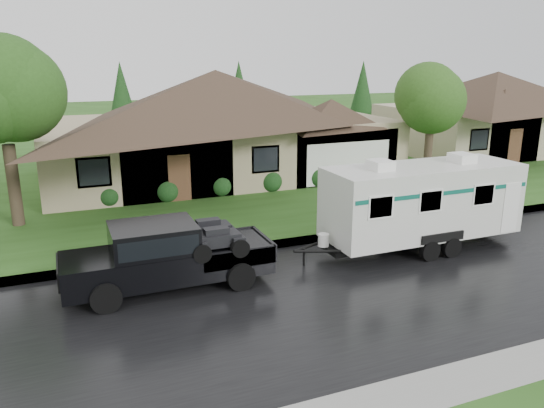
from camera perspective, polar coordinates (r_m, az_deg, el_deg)
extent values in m
plane|color=#274C17|center=(16.52, 1.37, -7.33)|extent=(140.00, 140.00, 0.00)
cube|color=black|center=(14.87, 4.48, -10.08)|extent=(140.00, 8.00, 0.01)
cube|color=gray|center=(18.43, -1.41, -4.59)|extent=(140.00, 0.50, 0.15)
cube|color=#274C17|center=(30.26, -9.99, 3.22)|extent=(140.00, 26.00, 0.15)
cube|color=tan|center=(29.48, -5.89, 6.17)|extent=(18.00, 10.00, 3.00)
pyramid|color=#32271B|center=(29.10, -6.12, 14.16)|extent=(19.44, 10.80, 2.60)
cube|color=tan|center=(28.78, 6.26, 5.63)|extent=(5.76, 4.00, 2.70)
cube|color=tan|center=(40.25, 22.61, 7.59)|extent=(14.00, 9.00, 3.00)
pyramid|color=#32271B|center=(39.98, 23.19, 12.97)|extent=(15.12, 9.72, 2.30)
cylinder|color=#382B1E|center=(22.37, -26.02, 1.82)|extent=(0.46, 0.46, 3.13)
sphere|color=#2F5E1E|center=(21.91, -27.10, 10.56)|extent=(4.33, 4.33, 4.33)
cylinder|color=#382B1E|center=(28.65, 16.41, 5.02)|extent=(0.41, 0.41, 2.68)
sphere|color=#366520|center=(28.29, 16.86, 10.86)|extent=(3.70, 3.70, 3.70)
sphere|color=#143814|center=(24.02, -17.15, 0.96)|extent=(1.00, 1.00, 1.00)
sphere|color=#143814|center=(24.34, -11.25, 1.54)|extent=(1.00, 1.00, 1.00)
sphere|color=#143814|center=(24.91, -5.56, 2.09)|extent=(1.00, 1.00, 1.00)
sphere|color=#143814|center=(25.71, -0.17, 2.59)|extent=(1.00, 1.00, 1.00)
sphere|color=#143814|center=(26.73, 4.85, 3.04)|extent=(1.00, 1.00, 1.00)
sphere|color=#143814|center=(27.94, 9.48, 3.43)|extent=(1.00, 1.00, 1.00)
cube|color=black|center=(15.51, -11.05, -6.18)|extent=(5.82, 1.94, 0.83)
cube|color=black|center=(15.21, -19.05, -6.17)|extent=(1.55, 1.89, 0.34)
cube|color=black|center=(15.19, -12.63, -3.74)|extent=(2.33, 1.82, 0.87)
cube|color=black|center=(15.18, -12.65, -3.57)|extent=(2.13, 1.86, 0.53)
cube|color=black|center=(15.85, -4.53, -4.70)|extent=(2.13, 1.84, 0.06)
cylinder|color=black|center=(14.58, -17.44, -9.60)|extent=(0.81, 0.31, 0.81)
cylinder|color=black|center=(16.32, -18.05, -6.88)|extent=(0.81, 0.31, 0.81)
cylinder|color=black|center=(15.21, -3.39, -7.78)|extent=(0.81, 0.31, 0.81)
cylinder|color=black|center=(16.89, -5.47, -5.38)|extent=(0.81, 0.31, 0.81)
cube|color=silver|center=(18.73, 15.83, 0.42)|extent=(6.79, 2.33, 2.38)
cube|color=black|center=(19.11, 15.53, -3.44)|extent=(7.18, 1.16, 0.14)
cube|color=#0C5748|center=(18.60, 15.95, 1.97)|extent=(6.66, 2.35, 0.14)
cube|color=white|center=(17.42, 11.58, 4.13)|extent=(0.68, 0.78, 0.31)
cube|color=white|center=(19.42, 19.77, 4.69)|extent=(0.68, 0.78, 0.31)
cylinder|color=black|center=(18.02, 16.61, -4.85)|extent=(0.68, 0.23, 0.68)
cylinder|color=black|center=(19.75, 12.51, -2.77)|extent=(0.68, 0.23, 0.68)
cylinder|color=black|center=(18.56, 18.73, -4.44)|extent=(0.68, 0.23, 0.68)
cylinder|color=black|center=(20.24, 14.56, -2.45)|extent=(0.68, 0.23, 0.68)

